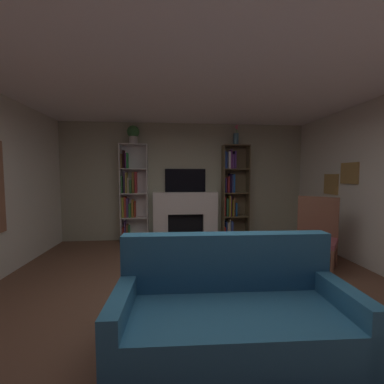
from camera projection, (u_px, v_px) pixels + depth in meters
The scene contains 11 objects.
ground_plane at pixel (201, 305), 2.83m from camera, with size 7.11×7.11×0.00m, color brown.
wall_back_accent at pixel (185, 182), 5.71m from camera, with size 5.75×0.06×2.71m, color #A9A98D.
ceiling at pixel (202, 63), 2.64m from camera, with size 5.75×6.04×0.06m, color white.
fireplace at pixel (186, 215), 5.62m from camera, with size 1.59×0.51×1.12m.
tv at pixel (185, 181), 5.65m from camera, with size 0.94×0.06×0.54m, color black.
bookshelf_left at pixel (132, 194), 5.49m from camera, with size 0.61×0.28×2.20m.
bookshelf_right at pixel (232, 194), 5.68m from camera, with size 0.61×0.31×2.20m.
potted_plant at pixel (133, 134), 5.35m from camera, with size 0.27×0.27×0.40m.
vase_with_flowers at pixel (236, 138), 5.56m from camera, with size 0.12×0.12×0.47m.
couch at pixel (232, 318), 2.05m from camera, with size 1.97×0.90×0.97m.
armchair at pixel (315, 234), 3.99m from camera, with size 0.87×0.86×1.15m.
Camera 1 is at (-0.35, -2.71, 1.52)m, focal length 22.66 mm.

